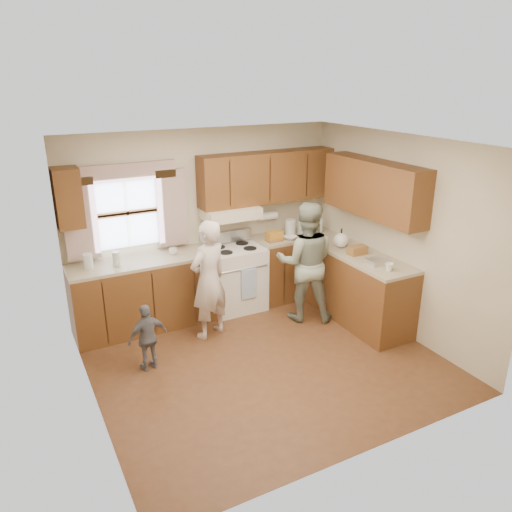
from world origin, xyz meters
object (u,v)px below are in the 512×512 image
stove (234,277)px  woman_left (209,280)px  child (148,337)px  woman_right (306,262)px

stove → woman_left: woman_left is taller
child → stove: bearing=-155.9°
stove → child: (-1.53, -0.99, -0.07)m
woman_left → child: woman_left is taller
woman_left → woman_right: (1.32, -0.15, 0.05)m
woman_left → child: size_ratio=1.92×
woman_left → child: 1.06m
woman_left → child: bearing=2.8°
stove → woman_right: 1.07m
stove → woman_left: 0.91m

